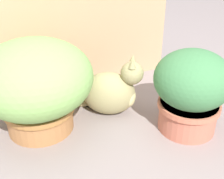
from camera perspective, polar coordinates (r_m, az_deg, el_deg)
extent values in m
plane|color=gray|center=(1.34, -3.42, -8.94)|extent=(6.00, 6.00, 0.00)
cube|color=tan|center=(1.63, -6.35, 13.94)|extent=(1.08, 0.03, 0.81)
cylinder|color=#AB7142|center=(1.40, -13.76, -5.08)|extent=(0.30, 0.30, 0.12)
cylinder|color=#AA713A|center=(1.37, -14.00, -3.35)|extent=(0.32, 0.32, 0.02)
ellipsoid|color=#82B25C|center=(1.30, -14.79, 2.28)|extent=(0.50, 0.50, 0.33)
cylinder|color=#C46952|center=(1.39, 14.44, -4.86)|extent=(0.26, 0.26, 0.14)
cylinder|color=#CA6D52|center=(1.36, 14.73, -2.85)|extent=(0.28, 0.28, 0.02)
ellipsoid|color=#43804A|center=(1.30, 15.43, 1.93)|extent=(0.34, 0.34, 0.26)
ellipsoid|color=#9B9161|center=(1.44, -0.62, -0.74)|extent=(0.31, 0.28, 0.22)
ellipsoid|color=beige|center=(1.44, 3.25, -1.30)|extent=(0.11, 0.12, 0.11)
sphere|color=#9B9161|center=(1.38, 3.93, 3.20)|extent=(0.15, 0.15, 0.11)
cone|color=#9B9161|center=(1.38, 4.06, 6.03)|extent=(0.05, 0.05, 0.04)
cone|color=#9B9161|center=(1.33, 3.98, 5.01)|extent=(0.05, 0.05, 0.04)
cylinder|color=#9B9161|center=(1.54, -4.79, -2.59)|extent=(0.18, 0.12, 0.07)
cylinder|color=silver|center=(1.34, -13.80, -7.22)|extent=(0.03, 0.03, 0.10)
cone|color=red|center=(1.31, -14.14, -4.81)|extent=(0.07, 0.07, 0.04)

